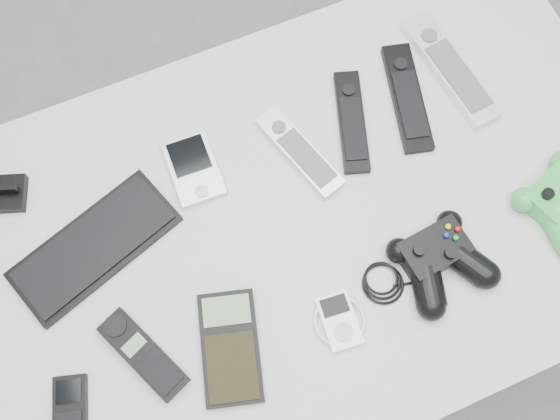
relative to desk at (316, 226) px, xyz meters
name	(u,v)px	position (x,y,z in m)	size (l,w,h in m)	color
floor	(320,272)	(0.09, 0.07, -0.72)	(3.50, 3.50, 0.00)	slate
desk	(316,226)	(0.00, 0.00, 0.00)	(1.17, 0.75, 0.78)	#A0A0A3
pda_keyboard	(95,246)	(-0.36, 0.09, 0.08)	(0.28, 0.12, 0.02)	black
dock_bracket	(2,192)	(-0.48, 0.24, 0.09)	(0.07, 0.06, 0.04)	black
pda	(194,169)	(-0.17, 0.15, 0.08)	(0.08, 0.12, 0.02)	silver
remote_silver_a	(300,152)	(0.02, 0.11, 0.08)	(0.05, 0.19, 0.02)	silver
remote_black_a	(352,121)	(0.12, 0.13, 0.08)	(0.05, 0.20, 0.02)	black
remote_black_b	(407,97)	(0.24, 0.14, 0.08)	(0.05, 0.22, 0.02)	black
remote_silver_b	(450,69)	(0.34, 0.16, 0.08)	(0.06, 0.25, 0.02)	silver
mobile_phone	(70,413)	(-0.48, -0.15, 0.08)	(0.05, 0.11, 0.02)	black
cordless_handset	(143,354)	(-0.35, -0.11, 0.08)	(0.05, 0.16, 0.02)	black
calculator	(230,347)	(-0.22, -0.15, 0.08)	(0.09, 0.18, 0.02)	black
mp3_player	(339,321)	(-0.05, -0.18, 0.08)	(0.08, 0.09, 0.02)	white
controller_black	(439,258)	(0.14, -0.16, 0.09)	(0.26, 0.16, 0.05)	black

